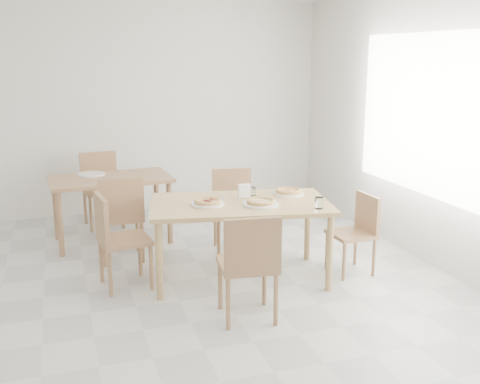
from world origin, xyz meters
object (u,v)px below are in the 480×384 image
object	(u,v)px
tumbler_a	(319,203)
chair_back_n	(101,184)
chair_back_s	(121,212)
napkin_holder	(244,192)
pizza_pepperoni	(208,201)
chair_north	(233,204)
chair_east	(358,228)
chair_south	(250,260)
plate_mushroom	(260,204)
pizza_margherita	(288,191)
pizza_mushroom	(261,202)
plate_margherita	(288,193)
tumbler_b	(253,191)
chair_west	(115,234)
plate_pepperoni	(208,204)
second_table	(111,186)
plate_empty	(91,174)
main_table	(240,210)

from	to	relation	value
tumbler_a	chair_back_n	bearing A→B (deg)	123.05
chair_back_s	napkin_holder	bearing A→B (deg)	149.00
pizza_pepperoni	chair_back_n	distance (m)	2.34
chair_north	chair_east	world-z (taller)	chair_north
chair_south	chair_east	xyz separation A→B (m)	(1.35, 0.69, -0.07)
plate_mushroom	napkin_holder	world-z (taller)	napkin_holder
chair_east	napkin_holder	distance (m)	1.16
chair_east	chair_back_s	size ratio (longest dim) A/B	0.86
plate_mushroom	pizza_margherita	world-z (taller)	pizza_margherita
chair_east	pizza_pepperoni	xyz separation A→B (m)	(-1.45, 0.20, 0.33)
pizza_mushroom	chair_back_s	size ratio (longest dim) A/B	0.36
plate_margherita	tumbler_b	size ratio (longest dim) A/B	3.56
chair_west	tumbler_b	xyz separation A→B (m)	(1.33, 0.07, 0.28)
plate_pepperoni	second_table	distance (m)	1.66
plate_margherita	plate_pepperoni	world-z (taller)	same
chair_west	plate_mushroom	size ratio (longest dim) A/B	2.69
pizza_margherita	pizza_pepperoni	world-z (taller)	same
chair_north	napkin_holder	xyz separation A→B (m)	(-0.11, -0.71, 0.31)
chair_north	chair_back_n	bearing A→B (deg)	143.51
plate_empty	pizza_pepperoni	bearing A→B (deg)	-61.14
second_table	plate_margherita	bearing A→B (deg)	-43.78
napkin_holder	plate_pepperoni	bearing A→B (deg)	-157.74
chair_west	main_table	bearing A→B (deg)	-104.06
tumbler_a	tumbler_b	distance (m)	0.75
chair_east	second_table	xyz separation A→B (m)	(-2.18, 1.68, 0.20)
chair_north	pizza_pepperoni	bearing A→B (deg)	-111.14
chair_back_n	plate_mushroom	bearing A→B (deg)	-69.00
chair_west	second_table	bearing A→B (deg)	-11.35
chair_back_n	plate_empty	xyz separation A→B (m)	(-0.14, -0.51, 0.23)
plate_margherita	chair_south	bearing A→B (deg)	-126.17
chair_south	chair_east	world-z (taller)	chair_south
plate_margherita	pizza_margherita	size ratio (longest dim) A/B	1.04
chair_south	pizza_mushroom	size ratio (longest dim) A/B	2.72
plate_margherita	chair_back_n	world-z (taller)	chair_back_n
chair_west	plate_empty	bearing A→B (deg)	-3.65
napkin_holder	second_table	distance (m)	1.77
main_table	pizza_pepperoni	world-z (taller)	pizza_pepperoni
pizza_pepperoni	tumbler_a	bearing A→B (deg)	-25.03
plate_margherita	second_table	bearing A→B (deg)	139.92
plate_margherita	tumbler_a	size ratio (longest dim) A/B	2.94
pizza_pepperoni	tumbler_b	world-z (taller)	tumbler_b
plate_pepperoni	second_table	bearing A→B (deg)	116.33
chair_east	chair_south	bearing A→B (deg)	-65.34
pizza_pepperoni	chair_south	bearing A→B (deg)	-83.46
second_table	chair_back_s	size ratio (longest dim) A/B	1.51
chair_west	plate_mushroom	world-z (taller)	chair_west
pizza_margherita	chair_back_s	bearing A→B (deg)	157.32
plate_pepperoni	tumbler_a	bearing A→B (deg)	-25.03
chair_north	plate_margherita	xyz separation A→B (m)	(0.35, -0.69, 0.25)
plate_pepperoni	pizza_pepperoni	xyz separation A→B (m)	(-0.00, 0.00, 0.02)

